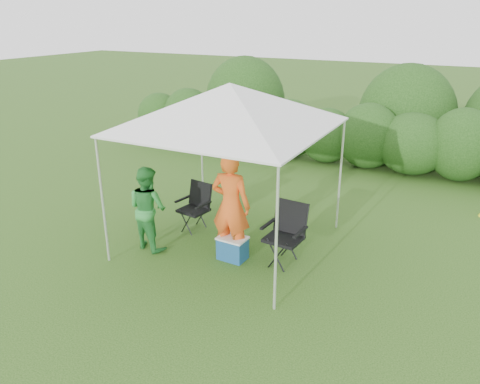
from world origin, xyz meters
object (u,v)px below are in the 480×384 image
at_px(man, 231,206).
at_px(woman, 148,208).
at_px(chair_right, 287,229).
at_px(canopy, 230,106).
at_px(chair_left, 196,203).
at_px(cooler, 233,248).

distance_m(man, woman, 1.48).
bearing_deg(chair_right, canopy, 176.03).
bearing_deg(canopy, chair_right, -8.44).
bearing_deg(chair_left, man, -22.39).
xyz_separation_m(man, woman, (-1.43, -0.35, -0.18)).
bearing_deg(chair_left, chair_right, -2.68).
height_order(chair_right, chair_left, chair_right).
bearing_deg(canopy, cooler, -58.58).
bearing_deg(man, canopy, -64.45).
distance_m(chair_left, man, 1.36).
xyz_separation_m(canopy, chair_right, (1.13, -0.17, -1.89)).
bearing_deg(cooler, chair_left, 150.57).
bearing_deg(cooler, canopy, 124.33).
bearing_deg(canopy, woman, -146.55).
relative_size(woman, cooler, 3.01).
relative_size(chair_right, cooler, 2.08).
xyz_separation_m(chair_right, woman, (-2.31, -0.62, 0.16)).
xyz_separation_m(man, cooler, (0.07, -0.07, -0.72)).
relative_size(chair_left, cooler, 1.84).
bearing_deg(woman, man, -154.46).
relative_size(canopy, woman, 2.10).
distance_m(canopy, woman, 2.23).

